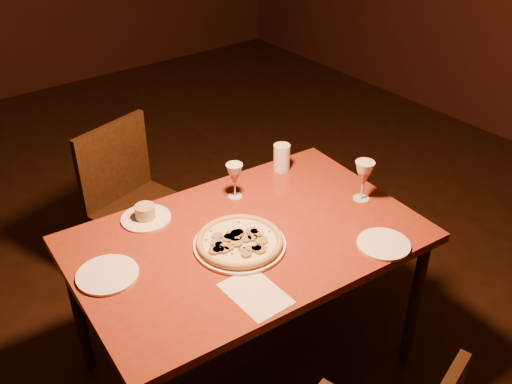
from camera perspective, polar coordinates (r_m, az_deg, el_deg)
floor at (r=2.88m, az=-4.99°, el=-13.39°), size 7.00×7.00×0.00m
dining_table at (r=2.28m, az=-0.87°, el=-5.64°), size 1.40×0.95×0.72m
chair_far at (r=2.90m, az=-11.93°, el=-0.93°), size 0.53×0.53×0.88m
pizza_plate at (r=2.17m, az=-1.65°, el=-4.98°), size 0.35×0.35×0.04m
ramekin_saucer at (r=2.36m, az=-10.98°, el=-2.27°), size 0.20×0.20×0.06m
wine_glass_far at (r=2.43m, az=-2.14°, el=1.12°), size 0.07×0.07×0.16m
wine_glass_right at (r=2.45m, az=10.66°, el=1.10°), size 0.08×0.08×0.18m
water_tumbler at (r=2.64m, az=2.59°, el=3.47°), size 0.08×0.08×0.13m
side_plate_left at (r=2.11m, az=-14.63°, el=-8.01°), size 0.22×0.22×0.01m
side_plate_near at (r=2.24m, az=12.65°, el=-5.11°), size 0.20×0.20×0.01m
menu_card at (r=1.98m, az=-0.05°, el=-10.12°), size 0.17×0.24×0.00m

